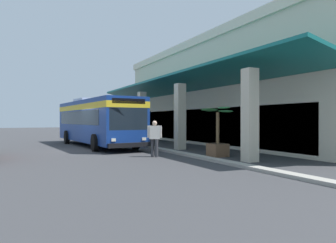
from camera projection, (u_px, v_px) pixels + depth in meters
name	position (u px, v px, depth m)	size (l,w,h in m)	color
ground	(196.00, 145.00, 22.32)	(120.00, 120.00, 0.00)	#38383A
curb_strip	(142.00, 145.00, 21.15)	(29.96, 0.50, 0.12)	#9E998E
plaza_building	(251.00, 94.00, 25.43)	(25.27, 14.34, 7.89)	beige
transit_bus	(96.00, 119.00, 21.46)	(11.38, 3.46, 3.34)	navy
pedestrian	(155.00, 136.00, 15.10)	(0.42, 0.63, 1.76)	#38383D
potted_palm	(218.00, 144.00, 15.27)	(1.73, 1.78, 2.46)	brown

